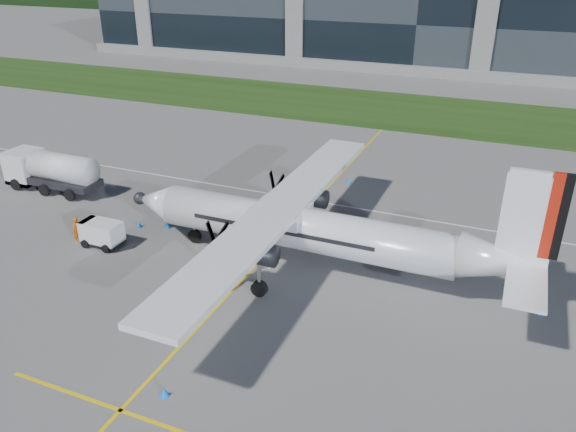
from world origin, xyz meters
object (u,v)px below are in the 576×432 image
object	(u,v)px
baggage_tug	(102,234)
ground_crew_person	(77,229)
safety_cone_nose_stbd	(168,225)
safety_cone_portwing	(164,391)
safety_cone_tail	(540,310)
fuel_tanker_truck	(46,170)
safety_cone_fwd	(139,224)
turboprop_aircraft	(318,208)
safety_cone_stbdwing	(349,180)

from	to	relation	value
baggage_tug	ground_crew_person	size ratio (longest dim) A/B	1.40
baggage_tug	safety_cone_nose_stbd	distance (m)	4.63
safety_cone_portwing	safety_cone_tail	bearing A→B (deg)	40.77
fuel_tanker_truck	baggage_tug	xyz separation A→B (m)	(10.59, -6.16, -0.77)
ground_crew_person	safety_cone_nose_stbd	bearing A→B (deg)	-11.99
safety_cone_fwd	safety_cone_tail	bearing A→B (deg)	-0.73
safety_cone_fwd	safety_cone_nose_stbd	distance (m)	2.08
turboprop_aircraft	safety_cone_nose_stbd	world-z (taller)	turboprop_aircraft
safety_cone_portwing	safety_cone_stbdwing	bearing A→B (deg)	89.91
safety_cone_fwd	safety_cone_portwing	bearing A→B (deg)	-50.10
safety_cone_stbdwing	safety_cone_fwd	bearing A→B (deg)	-129.40
safety_cone_nose_stbd	safety_cone_tail	size ratio (longest dim) A/B	1.00
turboprop_aircraft	safety_cone_stbdwing	bearing A→B (deg)	99.33
safety_cone_nose_stbd	fuel_tanker_truck	bearing A→B (deg)	169.99
safety_cone_fwd	safety_cone_stbdwing	bearing A→B (deg)	50.60
safety_cone_tail	baggage_tug	bearing A→B (deg)	-174.01
baggage_tug	safety_cone_stbdwing	world-z (taller)	baggage_tug
fuel_tanker_truck	safety_cone_portwing	distance (m)	27.80
safety_cone_portwing	safety_cone_tail	size ratio (longest dim) A/B	1.00
turboprop_aircraft	fuel_tanker_truck	size ratio (longest dim) A/B	3.15
turboprop_aircraft	safety_cone_stbdwing	distance (m)	14.86
fuel_tanker_truck	safety_cone_portwing	world-z (taller)	fuel_tanker_truck
ground_crew_person	safety_cone_nose_stbd	distance (m)	6.01
safety_cone_stbdwing	safety_cone_nose_stbd	xyz separation A→B (m)	(-9.32, -13.06, 0.00)
safety_cone_portwing	ground_crew_person	bearing A→B (deg)	143.65
turboprop_aircraft	safety_cone_stbdwing	size ratio (longest dim) A/B	54.30
safety_cone_fwd	turboprop_aircraft	bearing A→B (deg)	-1.83
safety_cone_fwd	safety_cone_portwing	xyz separation A→B (m)	(11.24, -13.44, 0.00)
safety_cone_tail	fuel_tanker_truck	bearing A→B (deg)	174.94
turboprop_aircraft	safety_cone_tail	distance (m)	13.38
baggage_tug	safety_cone_fwd	world-z (taller)	baggage_tug
baggage_tug	ground_crew_person	distance (m)	1.82
safety_cone_stbdwing	safety_cone_fwd	size ratio (longest dim) A/B	1.00
fuel_tanker_truck	safety_cone_tail	world-z (taller)	fuel_tanker_truck
baggage_tug	safety_cone_nose_stbd	xyz separation A→B (m)	(2.51, 3.85, -0.60)
ground_crew_person	safety_cone_stbdwing	size ratio (longest dim) A/B	4.04
safety_cone_stbdwing	safety_cone_portwing	size ratio (longest dim) A/B	1.00
turboprop_aircraft	safety_cone_portwing	size ratio (longest dim) A/B	54.30
ground_crew_person	safety_cone_fwd	bearing A→B (deg)	0.03
baggage_tug	ground_crew_person	bearing A→B (deg)	-171.13
baggage_tug	turboprop_aircraft	bearing A→B (deg)	10.92
safety_cone_stbdwing	turboprop_aircraft	bearing A→B (deg)	-80.67
turboprop_aircraft	safety_cone_tail	size ratio (longest dim) A/B	54.30
fuel_tanker_truck	safety_cone_tail	size ratio (longest dim) A/B	17.21
fuel_tanker_truck	safety_cone_stbdwing	world-z (taller)	fuel_tanker_truck
baggage_tug	safety_cone_portwing	xyz separation A→B (m)	(11.79, -10.27, -0.60)
baggage_tug	safety_cone_stbdwing	bearing A→B (deg)	55.02
fuel_tanker_truck	safety_cone_fwd	size ratio (longest dim) A/B	17.21
safety_cone_stbdwing	safety_cone_nose_stbd	distance (m)	16.04
fuel_tanker_truck	safety_cone_nose_stbd	xyz separation A→B (m)	(13.10, -2.31, -1.36)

